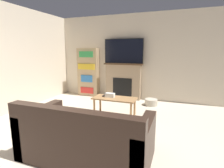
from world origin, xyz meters
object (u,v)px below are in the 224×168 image
(coffee_table, at_px, (114,100))
(bookshelf, at_px, (88,72))
(couch, at_px, (85,140))
(storage_basket, at_px, (151,102))
(fireplace, at_px, (123,81))
(tv, at_px, (123,51))

(coffee_table, distance_m, bookshelf, 2.28)
(couch, height_order, storage_basket, couch)
(fireplace, height_order, coffee_table, fireplace)
(couch, distance_m, storage_basket, 2.97)
(tv, relative_size, bookshelf, 0.77)
(couch, relative_size, bookshelf, 1.12)
(fireplace, distance_m, coffee_table, 1.67)
(couch, bearing_deg, coffee_table, 95.61)
(fireplace, height_order, storage_basket, fireplace)
(fireplace, distance_m, bookshelf, 1.29)
(fireplace, relative_size, coffee_table, 1.22)
(tv, bearing_deg, fireplace, 90.00)
(tv, bearing_deg, coffee_table, -79.99)
(coffee_table, relative_size, bookshelf, 0.62)
(tv, distance_m, couch, 3.60)
(bookshelf, height_order, storage_basket, bookshelf)
(storage_basket, bearing_deg, tv, 156.64)
(tv, bearing_deg, bookshelf, -179.87)
(tv, bearing_deg, couch, -82.25)
(couch, xyz_separation_m, coffee_table, (-0.17, 1.72, 0.11))
(fireplace, height_order, couch, fireplace)
(bookshelf, bearing_deg, couch, -62.67)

